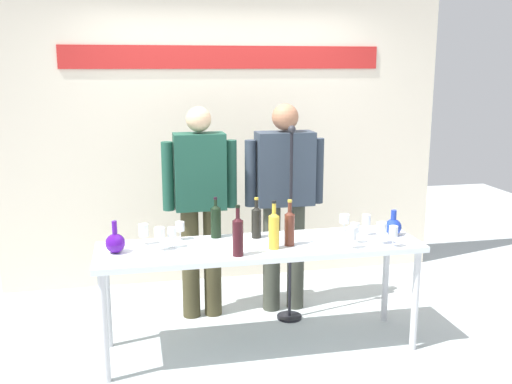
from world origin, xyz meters
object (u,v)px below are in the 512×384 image
decanter_blue_left (115,243)px  wine_bottle_1 (238,235)px  wine_glass_left_1 (180,227)px  wine_glass_right_0 (355,229)px  presenter_right (284,193)px  wine_glass_left_3 (160,234)px  microphone_stand (290,256)px  wine_glass_right_2 (344,219)px  wine_glass_left_0 (144,231)px  wine_glass_right_3 (366,220)px  wine_glass_right_5 (382,228)px  wine_bottle_0 (256,221)px  wine_glass_right_4 (352,234)px  wine_bottle_3 (216,220)px  wine_bottle_4 (290,227)px  wine_bottle_2 (274,229)px  presenter_left (200,200)px  wine_glass_left_2 (172,233)px  display_table (260,254)px  decanter_blue_right (393,226)px  wine_glass_right_1 (393,232)px

decanter_blue_left → wine_bottle_1: bearing=-16.3°
wine_glass_left_1 → wine_glass_right_0: size_ratio=0.91×
presenter_right → wine_glass_left_3: bearing=-148.0°
microphone_stand → wine_glass_right_2: bearing=-36.1°
decanter_blue_left → wine_glass_left_0: size_ratio=1.49×
wine_glass_left_0 → wine_glass_right_3: wine_glass_right_3 is taller
wine_bottle_1 → wine_glass_right_2: (0.88, 0.40, -0.05)m
wine_glass_right_0 → wine_glass_right_3: (0.15, 0.16, 0.01)m
wine_glass_right_5 → wine_bottle_0: bearing=157.8°
decanter_blue_left → wine_bottle_1: 0.82m
presenter_right → wine_glass_right_3: size_ratio=10.95×
wine_glass_right_2 → wine_glass_right_4: (-0.10, -0.41, 0.01)m
presenter_right → wine_bottle_3: presenter_right is taller
wine_bottle_4 → wine_glass_right_4: bearing=-21.8°
wine_bottle_2 → wine_glass_right_3: bearing=13.0°
wine_bottle_1 → wine_glass_right_4: size_ratio=2.22×
wine_bottle_0 → wine_glass_left_3: bearing=-167.1°
wine_glass_right_5 → wine_glass_right_2: bearing=111.4°
presenter_left → wine_bottle_3: 0.42m
wine_glass_left_0 → microphone_stand: bearing=13.7°
decanter_blue_left → presenter_right: size_ratio=0.13×
wine_glass_left_2 → wine_glass_right_2: bearing=6.2°
wine_bottle_4 → wine_glass_left_2: 0.80m
wine_glass_left_3 → wine_glass_right_0: bearing=-4.8°
wine_glass_right_3 → wine_bottle_4: bearing=-169.1°
wine_glass_left_3 → wine_glass_left_0: bearing=122.9°
display_table → wine_glass_right_2: size_ratio=17.15×
wine_bottle_3 → wine_glass_right_3: 1.09m
wine_bottle_0 → wine_glass_right_5: (0.81, -0.33, -0.01)m
wine_glass_left_1 → microphone_stand: microphone_stand is taller
decanter_blue_left → wine_bottle_4: 1.17m
display_table → wine_glass_right_0: wine_glass_right_0 is taller
wine_bottle_0 → wine_bottle_4: bearing=-50.8°
display_table → wine_glass_left_0: wine_glass_left_0 is taller
wine_glass_right_3 → wine_glass_left_3: bearing=-178.1°
display_table → wine_bottle_1: 0.35m
wine_glass_right_4 → wine_glass_right_3: bearing=52.0°
wine_bottle_1 → presenter_right: bearing=58.0°
display_table → wine_glass_right_5: 0.86m
presenter_right → wine_bottle_4: (-0.15, -0.71, -0.08)m
wine_glass_left_0 → wine_glass_left_2: (0.19, -0.12, 0.00)m
display_table → decanter_blue_right: bearing=1.3°
presenter_left → wine_bottle_4: size_ratio=5.24×
wine_bottle_3 → wine_bottle_4: wine_bottle_4 is taller
display_table → presenter_left: bearing=117.6°
wine_bottle_2 → wine_glass_right_1: size_ratio=2.24×
wine_glass_left_3 → wine_glass_right_0: size_ratio=1.11×
presenter_right → wine_bottle_4: size_ratio=5.28×
wine_glass_left_3 → presenter_right: bearing=32.0°
wine_glass_right_3 → presenter_left: bearing=152.6°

